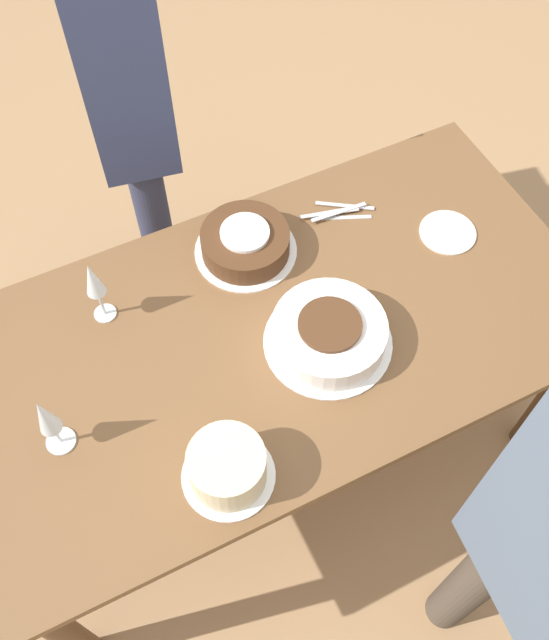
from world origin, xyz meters
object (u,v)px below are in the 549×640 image
Objects in this scene: wine_glass_near at (46,418)px; wine_glass_far at (93,282)px; cake_center_white at (329,334)px; person_cutting at (123,84)px; cake_back_decorated at (227,467)px; cake_front_chocolate at (245,243)px.

wine_glass_far is at bearing -125.57° from wine_glass_near.
person_cutting is (0.19, -0.90, 0.18)m from cake_center_white.
cake_center_white is 1.53× the size of cake_back_decorated.
cake_front_chocolate is 0.58m from person_cutting.
wine_glass_far is at bearing -17.24° from person_cutting.
cake_front_chocolate is (0.07, -0.36, -0.00)m from cake_center_white.
wine_glass_far is (-0.21, -0.29, 0.01)m from wine_glass_near.
wine_glass_near reaches higher than cake_center_white.
person_cutting is (-0.29, -0.56, 0.07)m from wine_glass_far.
cake_center_white is 0.36m from cake_front_chocolate.
cake_center_white is 0.70m from wine_glass_near.
cake_center_white is 1.59× the size of wine_glass_near.
cake_back_decorated is at bearing 141.89° from wine_glass_near.
cake_center_white is 1.16× the size of cake_front_chocolate.
wine_glass_near reaches higher than cake_back_decorated.
wine_glass_far is (0.48, -0.33, 0.11)m from cake_center_white.
cake_center_white is 0.43m from cake_back_decorated.
cake_back_decorated is at bearing 29.60° from cake_center_white.
cake_front_chocolate is 0.18× the size of person_cutting.
cake_center_white is 0.21× the size of person_cutting.
cake_front_chocolate is 1.37× the size of wine_glass_near.
cake_back_decorated is at bearing 0.83° from person_cutting.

